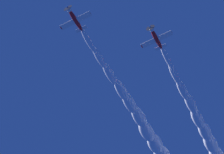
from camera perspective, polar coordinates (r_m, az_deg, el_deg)
airplane_lead at (r=98.00m, az=-5.11°, el=7.90°), size 8.10×7.20×2.50m
airplane_left_wingman at (r=100.17m, az=6.00°, el=5.34°), size 8.10×7.18×2.83m
smoke_trail_lead at (r=119.45m, az=5.14°, el=-7.82°), size 6.03×56.33×7.94m
smoke_trail_left_wingman at (r=125.57m, az=13.74°, el=-9.37°), size 6.57×56.53×7.50m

